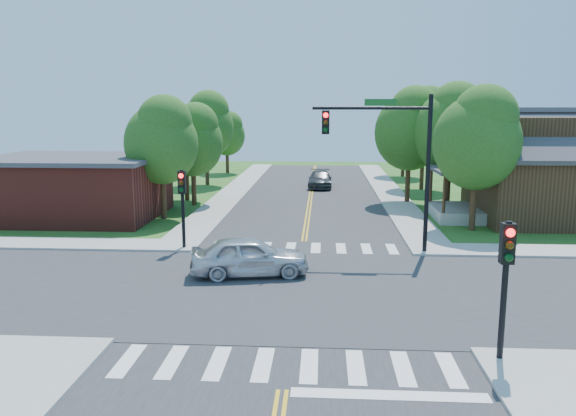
# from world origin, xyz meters

# --- Properties ---
(ground) EXTENTS (100.00, 100.00, 0.00)m
(ground) POSITION_xyz_m (0.00, 0.00, 0.00)
(ground) COLOR #2D581B
(ground) RESTS_ON ground
(road_ns) EXTENTS (10.00, 90.00, 0.04)m
(road_ns) POSITION_xyz_m (0.00, 0.00, 0.02)
(road_ns) COLOR #2D2D30
(road_ns) RESTS_ON ground
(road_ew) EXTENTS (90.00, 10.00, 0.04)m
(road_ew) POSITION_xyz_m (0.00, 0.00, 0.03)
(road_ew) COLOR #2D2D30
(road_ew) RESTS_ON ground
(intersection_patch) EXTENTS (10.20, 10.20, 0.06)m
(intersection_patch) POSITION_xyz_m (0.00, 0.00, 0.00)
(intersection_patch) COLOR #2D2D30
(intersection_patch) RESTS_ON ground
(sidewalk_ne) EXTENTS (40.00, 40.00, 0.14)m
(sidewalk_ne) POSITION_xyz_m (15.82, 15.82, 0.07)
(sidewalk_ne) COLOR #9E9B93
(sidewalk_ne) RESTS_ON ground
(sidewalk_nw) EXTENTS (40.00, 40.00, 0.14)m
(sidewalk_nw) POSITION_xyz_m (-15.82, 15.82, 0.07)
(sidewalk_nw) COLOR #9E9B93
(sidewalk_nw) RESTS_ON ground
(crosswalk_north) EXTENTS (8.85, 2.00, 0.01)m
(crosswalk_north) POSITION_xyz_m (0.00, 6.20, 0.05)
(crosswalk_north) COLOR white
(crosswalk_north) RESTS_ON ground
(crosswalk_south) EXTENTS (8.85, 2.00, 0.01)m
(crosswalk_south) POSITION_xyz_m (0.00, -6.20, 0.05)
(crosswalk_south) COLOR white
(crosswalk_south) RESTS_ON ground
(centerline) EXTENTS (0.30, 90.00, 0.01)m
(centerline) POSITION_xyz_m (0.00, 0.00, 0.05)
(centerline) COLOR yellow
(centerline) RESTS_ON ground
(stop_bar) EXTENTS (4.60, 0.45, 0.09)m
(stop_bar) POSITION_xyz_m (2.50, -7.60, 0.00)
(stop_bar) COLOR white
(stop_bar) RESTS_ON ground
(signal_mast_ne) EXTENTS (5.30, 0.42, 7.20)m
(signal_mast_ne) POSITION_xyz_m (3.91, 5.59, 4.85)
(signal_mast_ne) COLOR black
(signal_mast_ne) RESTS_ON ground
(signal_pole_se) EXTENTS (0.34, 0.42, 3.80)m
(signal_pole_se) POSITION_xyz_m (5.60, -5.62, 2.66)
(signal_pole_se) COLOR black
(signal_pole_se) RESTS_ON ground
(signal_pole_nw) EXTENTS (0.34, 0.42, 3.80)m
(signal_pole_nw) POSITION_xyz_m (-5.60, 5.58, 2.66)
(signal_pole_nw) COLOR black
(signal_pole_nw) RESTS_ON ground
(house_ne) EXTENTS (13.05, 8.80, 7.11)m
(house_ne) POSITION_xyz_m (15.11, 14.23, 3.33)
(house_ne) COLOR #301D11
(house_ne) RESTS_ON ground
(building_nw) EXTENTS (10.40, 8.40, 3.73)m
(building_nw) POSITION_xyz_m (-14.20, 13.20, 1.88)
(building_nw) COLOR maroon
(building_nw) RESTS_ON ground
(tree_e_a) EXTENTS (4.63, 4.40, 7.87)m
(tree_e_a) POSITION_xyz_m (9.16, 10.80, 5.15)
(tree_e_a) COLOR #382314
(tree_e_a) RESTS_ON ground
(tree_e_b) EXTENTS (4.90, 4.65, 8.33)m
(tree_e_b) POSITION_xyz_m (9.26, 17.59, 5.46)
(tree_e_b) COLOR #382314
(tree_e_b) RESTS_ON ground
(tree_e_c) EXTENTS (4.93, 4.68, 8.38)m
(tree_e_c) POSITION_xyz_m (9.07, 26.41, 5.49)
(tree_e_c) COLOR #382314
(tree_e_c) RESTS_ON ground
(tree_e_d) EXTENTS (4.68, 4.45, 7.96)m
(tree_e_d) POSITION_xyz_m (8.76, 35.25, 5.21)
(tree_e_d) COLOR #382314
(tree_e_d) RESTS_ON ground
(tree_w_a) EXTENTS (4.35, 4.14, 7.40)m
(tree_w_a) POSITION_xyz_m (-8.59, 12.99, 4.85)
(tree_w_a) COLOR #382314
(tree_w_a) RESTS_ON ground
(tree_w_b) EXTENTS (4.00, 3.80, 6.80)m
(tree_w_b) POSITION_xyz_m (-8.82, 19.81, 4.45)
(tree_w_b) COLOR #382314
(tree_w_b) RESTS_ON ground
(tree_w_c) EXTENTS (4.78, 4.54, 8.12)m
(tree_w_c) POSITION_xyz_m (-9.03, 28.04, 5.32)
(tree_w_c) COLOR #382314
(tree_w_c) RESTS_ON ground
(tree_w_d) EXTENTS (3.70, 3.51, 6.29)m
(tree_w_d) POSITION_xyz_m (-8.81, 37.10, 4.12)
(tree_w_d) COLOR #382314
(tree_w_d) RESTS_ON ground
(tree_house) EXTENTS (4.79, 4.55, 8.14)m
(tree_house) POSITION_xyz_m (6.90, 19.47, 5.33)
(tree_house) COLOR #382314
(tree_house) RESTS_ON ground
(tree_bldg) EXTENTS (4.12, 3.91, 7.01)m
(tree_bldg) POSITION_xyz_m (-7.86, 17.86, 4.59)
(tree_bldg) COLOR #382314
(tree_bldg) RESTS_ON ground
(car_silver) EXTENTS (3.49, 5.30, 1.58)m
(car_silver) POSITION_xyz_m (-1.97, 1.62, 0.79)
(car_silver) COLOR silver
(car_silver) RESTS_ON ground
(car_dgrey) EXTENTS (1.94, 4.75, 1.38)m
(car_dgrey) POSITION_xyz_m (0.67, 26.75, 0.69)
(car_dgrey) COLOR #2F3235
(car_dgrey) RESTS_ON ground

